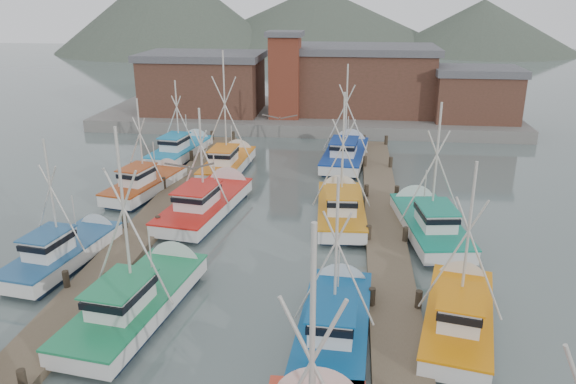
# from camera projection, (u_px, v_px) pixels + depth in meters

# --- Properties ---
(ground) EXTENTS (260.00, 260.00, 0.00)m
(ground) POSITION_uv_depth(u_px,v_px,m) (245.00, 283.00, 27.16)
(ground) COLOR #4E5D5A
(ground) RESTS_ON ground
(dock_left) EXTENTS (2.30, 46.00, 1.50)m
(dock_left) POSITION_uv_depth(u_px,v_px,m) (136.00, 238.00, 31.63)
(dock_left) COLOR brown
(dock_left) RESTS_ON ground
(dock_right) EXTENTS (2.30, 46.00, 1.50)m
(dock_right) POSITION_uv_depth(u_px,v_px,m) (387.00, 250.00, 30.12)
(dock_right) COLOR brown
(dock_right) RESTS_ON ground
(quay) EXTENTS (44.00, 16.00, 1.20)m
(quay) POSITION_uv_depth(u_px,v_px,m) (307.00, 115.00, 61.61)
(quay) COLOR slate
(quay) RESTS_ON ground
(shed_left) EXTENTS (12.72, 8.48, 6.20)m
(shed_left) POSITION_uv_depth(u_px,v_px,m) (203.00, 82.00, 59.67)
(shed_left) COLOR brown
(shed_left) RESTS_ON quay
(shed_center) EXTENTS (14.84, 9.54, 6.90)m
(shed_center) POSITION_uv_depth(u_px,v_px,m) (364.00, 79.00, 59.59)
(shed_center) COLOR brown
(shed_center) RESTS_ON quay
(shed_right) EXTENTS (8.48, 6.36, 5.20)m
(shed_right) POSITION_uv_depth(u_px,v_px,m) (475.00, 93.00, 55.89)
(shed_right) COLOR brown
(shed_right) RESTS_ON quay
(lookout_tower) EXTENTS (3.60, 3.60, 8.50)m
(lookout_tower) POSITION_uv_depth(u_px,v_px,m) (285.00, 74.00, 56.42)
(lookout_tower) COLOR maroon
(lookout_tower) RESTS_ON quay
(distant_hills) EXTENTS (175.00, 140.00, 42.00)m
(distant_hills) POSITION_uv_depth(u_px,v_px,m) (285.00, 48.00, 143.32)
(distant_hills) COLOR #4B5546
(distant_hills) RESTS_ON ground
(boat_4) EXTENTS (4.18, 9.72, 9.30)m
(boat_4) POSITION_uv_depth(u_px,v_px,m) (142.00, 298.00, 24.51)
(boat_4) COLOR #0F1D33
(boat_4) RESTS_ON ground
(boat_5) EXTENTS (3.16, 8.72, 7.75)m
(boat_5) POSITION_uv_depth(u_px,v_px,m) (335.00, 321.00, 22.81)
(boat_5) COLOR #0F1D33
(boat_5) RESTS_ON ground
(boat_6) EXTENTS (3.58, 8.25, 7.38)m
(boat_6) POSITION_uv_depth(u_px,v_px,m) (68.00, 251.00, 28.98)
(boat_6) COLOR #0F1D33
(boat_6) RESTS_ON ground
(boat_7) EXTENTS (4.15, 8.56, 8.09)m
(boat_7) POSITION_uv_depth(u_px,v_px,m) (459.00, 313.00, 23.35)
(boat_7) COLOR #0F1D33
(boat_7) RESTS_ON ground
(boat_8) EXTENTS (4.48, 10.21, 7.77)m
(boat_8) POSITION_uv_depth(u_px,v_px,m) (209.00, 202.00, 35.75)
(boat_8) COLOR #0F1D33
(boat_8) RESTS_ON ground
(boat_9) EXTENTS (3.51, 9.00, 8.71)m
(boat_9) POSITION_uv_depth(u_px,v_px,m) (341.00, 208.00, 34.84)
(boat_9) COLOR #0F1D33
(boat_9) RESTS_ON ground
(boat_10) EXTENTS (4.05, 8.46, 7.37)m
(boat_10) POSITION_uv_depth(u_px,v_px,m) (149.00, 183.00, 39.36)
(boat_10) COLOR #0F1D33
(boat_10) RESTS_ON ground
(boat_11) EXTENTS (4.09, 9.41, 8.62)m
(boat_11) POSITION_uv_depth(u_px,v_px,m) (427.00, 222.00, 32.62)
(boat_11) COLOR #0F1D33
(boat_11) RESTS_ON ground
(boat_12) EXTENTS (3.96, 8.79, 10.07)m
(boat_12) POSITION_uv_depth(u_px,v_px,m) (229.00, 162.00, 44.13)
(boat_12) COLOR #0F1D33
(boat_12) RESTS_ON ground
(boat_13) EXTENTS (3.96, 10.05, 8.97)m
(boat_13) POSITION_uv_depth(u_px,v_px,m) (346.00, 153.00, 46.60)
(boat_13) COLOR #0F1D33
(boat_13) RESTS_ON ground
(boat_14) EXTENTS (3.82, 8.92, 7.33)m
(boat_14) POSITION_uv_depth(u_px,v_px,m) (183.00, 149.00, 47.86)
(boat_14) COLOR #0F1D33
(boat_14) RESTS_ON ground
(gull_near) EXTENTS (1.55, 0.65, 0.24)m
(gull_near) POSITION_uv_depth(u_px,v_px,m) (189.00, 167.00, 17.17)
(gull_near) COLOR gray
(gull_near) RESTS_ON ground
(gull_far) EXTENTS (1.54, 0.61, 0.24)m
(gull_far) POSITION_uv_depth(u_px,v_px,m) (280.00, 117.00, 24.13)
(gull_far) COLOR gray
(gull_far) RESTS_ON ground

